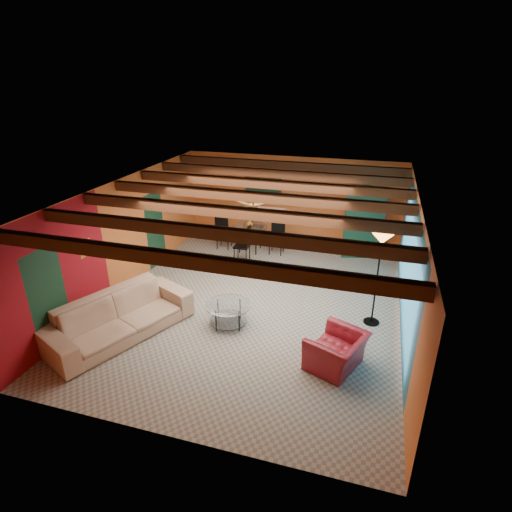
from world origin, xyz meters
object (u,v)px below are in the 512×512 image
(potted_plant, at_px, (369,185))
(vase, at_px, (250,213))
(dining_table, at_px, (250,234))
(floor_lamp, at_px, (377,280))
(armchair, at_px, (337,351))
(coffee_table, at_px, (228,315))
(armoire, at_px, (364,224))
(sofa, at_px, (120,316))

(potted_plant, bearing_deg, vase, -168.37)
(dining_table, height_order, floor_lamp, floor_lamp)
(vase, bearing_deg, potted_plant, 11.63)
(armchair, distance_m, coffee_table, 2.46)
(potted_plant, bearing_deg, dining_table, -168.37)
(armchair, height_order, armoire, armoire)
(armchair, xyz_separation_m, coffee_table, (-2.35, 0.73, -0.09))
(sofa, distance_m, armoire, 7.17)
(floor_lamp, bearing_deg, coffee_table, -162.00)
(armchair, relative_size, dining_table, 0.49)
(dining_table, distance_m, potted_plant, 3.65)
(dining_table, distance_m, armoire, 3.33)
(floor_lamp, height_order, potted_plant, potted_plant)
(armoire, xyz_separation_m, floor_lamp, (0.45, -3.69, 0.10))
(sofa, height_order, floor_lamp, floor_lamp)
(sofa, xyz_separation_m, armchair, (4.32, 0.24, -0.10))
(coffee_table, bearing_deg, armchair, -17.37)
(dining_table, relative_size, armoire, 1.10)
(potted_plant, bearing_deg, coffee_table, -118.05)
(vase, bearing_deg, coffee_table, -79.11)
(sofa, relative_size, coffee_table, 3.08)
(armchair, bearing_deg, sofa, -65.06)
(dining_table, relative_size, vase, 10.39)
(sofa, xyz_separation_m, vase, (1.20, 4.95, 0.74))
(coffee_table, relative_size, vase, 4.82)
(sofa, relative_size, armoire, 1.57)
(dining_table, distance_m, vase, 0.63)
(coffee_table, bearing_deg, sofa, -153.69)
(floor_lamp, bearing_deg, armoire, 96.96)
(armchair, height_order, dining_table, dining_table)
(coffee_table, bearing_deg, floor_lamp, 18.00)
(sofa, bearing_deg, vase, 10.57)
(armchair, xyz_separation_m, potted_plant, (0.12, 5.37, 1.76))
(sofa, bearing_deg, floor_lamp, -44.29)
(potted_plant, distance_m, vase, 3.43)
(armoire, bearing_deg, coffee_table, -131.50)
(armoire, bearing_deg, armchair, -104.75)
(coffee_table, xyz_separation_m, vase, (-0.76, 3.97, 0.93))
(coffee_table, distance_m, dining_table, 4.06)
(armoire, relative_size, floor_lamp, 0.91)
(vase, bearing_deg, floor_lamp, -39.35)
(dining_table, xyz_separation_m, armoire, (3.24, 0.67, 0.40))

